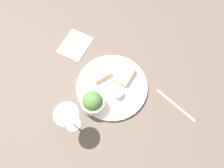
{
  "coord_description": "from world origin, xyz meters",
  "views": [
    {
      "loc": [
        0.27,
        0.22,
        0.85
      ],
      "look_at": [
        0.0,
        0.0,
        0.03
      ],
      "focal_mm": 35.0,
      "sensor_mm": 36.0,
      "label": 1
    }
  ],
  "objects_px": {
    "salad_bowl": "(93,102)",
    "cheese_toast_far": "(101,73)",
    "wine_glass": "(68,117)",
    "sauce_ramekin": "(117,93)",
    "napkin": "(75,45)",
    "cheese_toast_near": "(125,75)",
    "fork": "(175,105)"
  },
  "relations": [
    {
      "from": "salad_bowl",
      "to": "cheese_toast_far",
      "type": "height_order",
      "value": "salad_bowl"
    },
    {
      "from": "salad_bowl",
      "to": "wine_glass",
      "type": "distance_m",
      "value": 0.12
    },
    {
      "from": "sauce_ramekin",
      "to": "napkin",
      "type": "xyz_separation_m",
      "value": [
        -0.07,
        -0.3,
        -0.03
      ]
    },
    {
      "from": "salad_bowl",
      "to": "cheese_toast_far",
      "type": "relative_size",
      "value": 0.95
    },
    {
      "from": "salad_bowl",
      "to": "napkin",
      "type": "xyz_separation_m",
      "value": [
        -0.17,
        -0.26,
        -0.05
      ]
    },
    {
      "from": "cheese_toast_near",
      "to": "fork",
      "type": "bearing_deg",
      "value": 97.25
    },
    {
      "from": "sauce_ramekin",
      "to": "cheese_toast_near",
      "type": "relative_size",
      "value": 0.47
    },
    {
      "from": "salad_bowl",
      "to": "fork",
      "type": "height_order",
      "value": "salad_bowl"
    },
    {
      "from": "wine_glass",
      "to": "fork",
      "type": "bearing_deg",
      "value": 139.38
    },
    {
      "from": "cheese_toast_near",
      "to": "wine_glass",
      "type": "height_order",
      "value": "wine_glass"
    },
    {
      "from": "salad_bowl",
      "to": "cheese_toast_near",
      "type": "height_order",
      "value": "salad_bowl"
    },
    {
      "from": "cheese_toast_far",
      "to": "fork",
      "type": "height_order",
      "value": "cheese_toast_far"
    },
    {
      "from": "wine_glass",
      "to": "napkin",
      "type": "height_order",
      "value": "wine_glass"
    },
    {
      "from": "cheese_toast_far",
      "to": "fork",
      "type": "bearing_deg",
      "value": 105.34
    },
    {
      "from": "cheese_toast_near",
      "to": "fork",
      "type": "height_order",
      "value": "cheese_toast_near"
    },
    {
      "from": "wine_glass",
      "to": "cheese_toast_far",
      "type": "bearing_deg",
      "value": -168.15
    },
    {
      "from": "wine_glass",
      "to": "fork",
      "type": "distance_m",
      "value": 0.43
    },
    {
      "from": "cheese_toast_far",
      "to": "napkin",
      "type": "bearing_deg",
      "value": -103.61
    },
    {
      "from": "sauce_ramekin",
      "to": "wine_glass",
      "type": "relative_size",
      "value": 0.3
    },
    {
      "from": "salad_bowl",
      "to": "sauce_ramekin",
      "type": "distance_m",
      "value": 0.11
    },
    {
      "from": "salad_bowl",
      "to": "cheese_toast_near",
      "type": "bearing_deg",
      "value": 173.34
    },
    {
      "from": "cheese_toast_far",
      "to": "wine_glass",
      "type": "relative_size",
      "value": 0.63
    },
    {
      "from": "salad_bowl",
      "to": "fork",
      "type": "bearing_deg",
      "value": 129.24
    },
    {
      "from": "cheese_toast_near",
      "to": "salad_bowl",
      "type": "bearing_deg",
      "value": -6.66
    },
    {
      "from": "napkin",
      "to": "fork",
      "type": "xyz_separation_m",
      "value": [
        -0.04,
        0.52,
        0.0
      ]
    },
    {
      "from": "napkin",
      "to": "fork",
      "type": "relative_size",
      "value": 0.84
    },
    {
      "from": "sauce_ramekin",
      "to": "wine_glass",
      "type": "height_order",
      "value": "wine_glass"
    },
    {
      "from": "cheese_toast_near",
      "to": "napkin",
      "type": "xyz_separation_m",
      "value": [
        0.01,
        -0.28,
        -0.02
      ]
    },
    {
      "from": "cheese_toast_near",
      "to": "napkin",
      "type": "distance_m",
      "value": 0.28
    },
    {
      "from": "cheese_toast_far",
      "to": "napkin",
      "type": "relative_size",
      "value": 0.6
    },
    {
      "from": "salad_bowl",
      "to": "napkin",
      "type": "bearing_deg",
      "value": -123.45
    },
    {
      "from": "sauce_ramekin",
      "to": "napkin",
      "type": "height_order",
      "value": "sauce_ramekin"
    }
  ]
}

